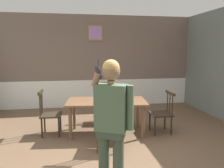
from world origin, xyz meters
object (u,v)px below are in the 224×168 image
Objects in this scene: chair_at_table_head at (106,103)px; chair_by_doorway at (162,113)px; chair_opposite_corner at (108,125)px; dining_table at (106,105)px; chair_near_window at (49,114)px; person_figure at (112,118)px.

chair_by_doorway is at bearing 149.07° from chair_at_table_head.
chair_by_doorway is 0.91× the size of chair_opposite_corner.
dining_table is 1.24m from chair_near_window.
chair_by_doorway is (1.22, -0.14, -0.20)m from dining_table.
chair_near_window is (-1.22, 0.14, -0.18)m from dining_table.
chair_at_table_head is at bearing 51.18° from chair_by_doorway.
person_figure is (-0.12, -1.15, 0.50)m from chair_opposite_corner.
chair_at_table_head is 2.84m from person_figure.
person_figure reaches higher than chair_near_window.
chair_near_window is 0.57× the size of person_figure.
chair_opposite_corner is at bearing 92.46° from chair_at_table_head.
chair_by_doorway is (2.44, -0.28, -0.02)m from chair_near_window.
chair_at_table_head is (-1.12, 0.95, 0.02)m from chair_by_doorway.
chair_near_window is 1.05× the size of chair_by_doorway.
chair_opposite_corner is (-1.32, -0.67, 0.03)m from chair_by_doorway.
chair_near_window is 0.97× the size of chair_at_table_head.
chair_by_doorway is 2.38m from person_figure.
chair_at_table_head is (1.31, 0.67, 0.01)m from chair_near_window.
dining_table is at bearing 85.47° from chair_near_window.
chair_near_window is at bearing -40.13° from person_figure.
chair_opposite_corner is at bearing -96.95° from dining_table.
chair_at_table_head is 0.99× the size of chair_opposite_corner.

